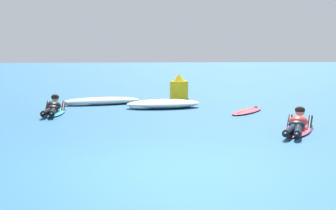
# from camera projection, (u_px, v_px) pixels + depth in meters

# --- Properties ---
(ground_plane) EXTENTS (120.00, 120.00, 0.00)m
(ground_plane) POSITION_uv_depth(u_px,v_px,m) (125.00, 103.00, 18.00)
(ground_plane) COLOR #235B84
(surfer_near) EXTENTS (1.50, 2.54, 0.54)m
(surfer_near) POSITION_uv_depth(u_px,v_px,m) (298.00, 126.00, 11.67)
(surfer_near) COLOR #E54C66
(surfer_near) RESTS_ON ground
(surfer_far) EXTENTS (0.66, 2.63, 0.54)m
(surfer_far) POSITION_uv_depth(u_px,v_px,m) (53.00, 109.00, 14.99)
(surfer_far) COLOR #2DB2D1
(surfer_far) RESTS_ON ground
(drifting_surfboard) EXTENTS (1.54, 1.99, 0.16)m
(drifting_surfboard) POSITION_uv_depth(u_px,v_px,m) (247.00, 111.00, 15.40)
(drifting_surfboard) COLOR #E54C66
(drifting_surfboard) RESTS_ON ground
(whitewater_mid_left) EXTENTS (2.37, 1.51, 0.26)m
(whitewater_mid_left) POSITION_uv_depth(u_px,v_px,m) (163.00, 104.00, 16.50)
(whitewater_mid_left) COLOR white
(whitewater_mid_left) RESTS_ON ground
(whitewater_back) EXTENTS (2.63, 1.36, 0.24)m
(whitewater_back) POSITION_uv_depth(u_px,v_px,m) (101.00, 101.00, 17.52)
(whitewater_back) COLOR white
(whitewater_back) RESTS_ON ground
(channel_marker_buoy) EXTENTS (0.64, 0.64, 0.94)m
(channel_marker_buoy) POSITION_uv_depth(u_px,v_px,m) (179.00, 91.00, 18.38)
(channel_marker_buoy) COLOR yellow
(channel_marker_buoy) RESTS_ON ground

